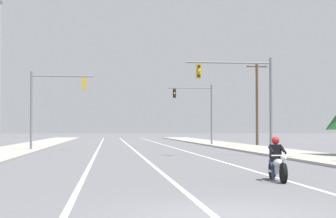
% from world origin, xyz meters
% --- Properties ---
extents(ground_plane, '(400.00, 400.00, 0.00)m').
position_xyz_m(ground_plane, '(0.00, 0.00, 0.00)').
color(ground_plane, '#5B5B60').
extents(lane_stripe_center, '(0.16, 100.00, 0.01)m').
position_xyz_m(lane_stripe_center, '(-0.29, 45.00, 0.00)').
color(lane_stripe_center, beige).
rests_on(lane_stripe_center, ground).
extents(lane_stripe_left, '(0.16, 100.00, 0.01)m').
position_xyz_m(lane_stripe_left, '(-3.23, 45.00, 0.00)').
color(lane_stripe_left, beige).
rests_on(lane_stripe_left, ground).
extents(lane_stripe_right, '(0.16, 100.00, 0.01)m').
position_xyz_m(lane_stripe_right, '(3.53, 45.00, 0.00)').
color(lane_stripe_right, beige).
rests_on(lane_stripe_right, ground).
extents(sidewalk_kerb_right, '(4.40, 110.00, 0.14)m').
position_xyz_m(sidewalk_kerb_right, '(9.69, 40.00, 0.07)').
color(sidewalk_kerb_right, '#9E998E').
rests_on(sidewalk_kerb_right, ground).
extents(sidewalk_kerb_left, '(4.40, 110.00, 0.14)m').
position_xyz_m(sidewalk_kerb_left, '(-9.69, 40.00, 0.07)').
color(sidewalk_kerb_left, '#9E998E').
rests_on(sidewalk_kerb_left, ground).
extents(motorcycle_with_rider, '(0.70, 2.19, 1.46)m').
position_xyz_m(motorcycle_with_rider, '(3.18, 7.04, 0.59)').
color(motorcycle_with_rider, black).
rests_on(motorcycle_with_rider, ground).
extents(traffic_signal_near_right, '(5.49, 0.37, 6.20)m').
position_xyz_m(traffic_signal_near_right, '(6.20, 23.82, 4.14)').
color(traffic_signal_near_right, slate).
rests_on(traffic_signal_near_right, ground).
extents(traffic_signal_near_left, '(4.91, 0.50, 6.20)m').
position_xyz_m(traffic_signal_near_left, '(-6.95, 34.30, 4.10)').
color(traffic_signal_near_left, slate).
rests_on(traffic_signal_near_left, ground).
extents(traffic_signal_mid_right, '(4.53, 0.37, 6.20)m').
position_xyz_m(traffic_signal_mid_right, '(6.75, 46.24, 4.08)').
color(traffic_signal_mid_right, slate).
rests_on(traffic_signal_mid_right, ground).
extents(utility_pole_right_far, '(2.08, 0.26, 8.23)m').
position_xyz_m(utility_pole_right_far, '(12.14, 43.91, 4.31)').
color(utility_pole_right_far, '#4C3828').
rests_on(utility_pole_right_far, ground).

